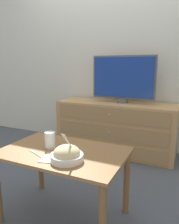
{
  "coord_description": "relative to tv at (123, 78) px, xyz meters",
  "views": [
    {
      "loc": [
        0.93,
        -2.74,
        1.06
      ],
      "look_at": [
        0.24,
        -1.26,
        0.71
      ],
      "focal_mm": 35.0,
      "sensor_mm": 36.0,
      "label": 1
    }
  ],
  "objects": [
    {
      "name": "dresser",
      "position": [
        -0.07,
        -0.03,
        -0.6
      ],
      "size": [
        1.42,
        0.47,
        0.62
      ],
      "color": "tan",
      "rests_on": "ground_plane"
    },
    {
      "name": "coffee_table",
      "position": [
        -0.01,
        -1.34,
        -0.5
      ],
      "size": [
        0.84,
        0.54,
        0.5
      ],
      "color": "olive",
      "rests_on": "ground_plane"
    },
    {
      "name": "tv",
      "position": [
        0.0,
        0.0,
        0.0
      ],
      "size": [
        0.75,
        0.13,
        0.55
      ],
      "color": "#515156",
      "rests_on": "dresser"
    },
    {
      "name": "knife",
      "position": [
        -0.12,
        -1.47,
        -0.41
      ],
      "size": [
        0.18,
        0.08,
        0.0
      ],
      "color": "silver",
      "rests_on": "coffee_table"
    },
    {
      "name": "drink_cup",
      "position": [
        -0.12,
        -1.32,
        -0.37
      ],
      "size": [
        0.07,
        0.07,
        0.11
      ],
      "color": "white",
      "rests_on": "coffee_table"
    },
    {
      "name": "ground_plane",
      "position": [
        -0.19,
        0.23,
        -0.91
      ],
      "size": [
        12.0,
        12.0,
        0.0
      ],
      "primitive_type": "plane",
      "color": "#474C56"
    },
    {
      "name": "napkin",
      "position": [
        0.01,
        -1.47,
        -0.41
      ],
      "size": [
        0.17,
        0.17,
        0.0
      ],
      "color": "silver",
      "rests_on": "coffee_table"
    },
    {
      "name": "takeout_bowl",
      "position": [
        0.1,
        -1.46,
        -0.38
      ],
      "size": [
        0.2,
        0.2,
        0.19
      ],
      "color": "silver",
      "rests_on": "coffee_table"
    },
    {
      "name": "wall_back",
      "position": [
        -0.19,
        0.25,
        0.39
      ],
      "size": [
        12.0,
        0.05,
        2.6
      ],
      "color": "silver",
      "rests_on": "ground_plane"
    }
  ]
}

